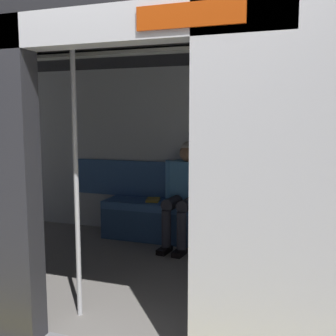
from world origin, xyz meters
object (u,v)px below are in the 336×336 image
object	(u,v)px
train_car	(166,118)
handbag	(228,199)
book	(153,200)
person_seated	(185,187)
grab_pole_door	(76,180)
bench_seat	(202,215)

from	to	relation	value
train_car	handbag	size ratio (longest dim) A/B	24.62
handbag	book	distance (m)	0.91
person_seated	train_car	bearing A→B (deg)	96.69
person_seated	grab_pole_door	world-z (taller)	grab_pole_door
person_seated	book	xyz separation A→B (m)	(0.44, -0.11, -0.20)
bench_seat	grab_pole_door	xyz separation A→B (m)	(0.45, 1.89, 0.67)
grab_pole_door	book	bearing A→B (deg)	-85.01
train_car	book	size ratio (longest dim) A/B	29.09
bench_seat	handbag	bearing A→B (deg)	-170.94
bench_seat	book	distance (m)	0.64
bench_seat	handbag	world-z (taller)	handbag
bench_seat	person_seated	world-z (taller)	person_seated
grab_pole_door	person_seated	bearing A→B (deg)	-98.32
person_seated	book	size ratio (longest dim) A/B	5.41
train_car	book	world-z (taller)	train_car
bench_seat	book	world-z (taller)	book
person_seated	handbag	xyz separation A→B (m)	(-0.47, -0.10, -0.13)
book	grab_pole_door	size ratio (longest dim) A/B	0.11
handbag	grab_pole_door	xyz separation A→B (m)	(0.74, 1.93, 0.47)
train_car	handbag	world-z (taller)	train_car
book	grab_pole_door	xyz separation A→B (m)	(-0.17, 1.94, 0.55)
person_seated	handbag	world-z (taller)	person_seated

